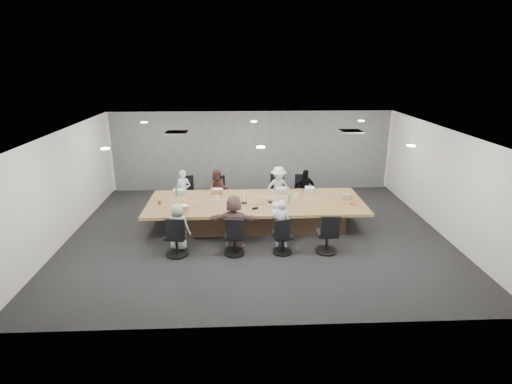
{
  "coord_description": "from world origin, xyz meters",
  "views": [
    {
      "loc": [
        -0.46,
        -9.98,
        4.51
      ],
      "look_at": [
        0.0,
        0.4,
        1.05
      ],
      "focal_mm": 28.0,
      "sensor_mm": 36.0,
      "label": 1
    }
  ],
  "objects_px": {
    "laptop_3": "(308,191)",
    "person_1": "(218,190)",
    "canvas_bag": "(347,196)",
    "person_0": "(184,191)",
    "conference_table": "(256,213)",
    "stapler": "(255,208)",
    "laptop_1": "(217,193)",
    "person_4": "(178,227)",
    "laptop_4": "(181,213)",
    "laptop_0": "(181,193)",
    "chair_7": "(327,236)",
    "chair_0": "(185,195)",
    "person_6": "(281,224)",
    "laptop_2": "(280,192)",
    "person_3": "(305,189)",
    "chair_1": "(219,195)",
    "snack_packet": "(353,204)",
    "chair_5": "(234,239)",
    "person_2": "(279,188)",
    "chair_3": "(302,194)",
    "chair_4": "(176,239)",
    "laptop_6": "(279,211)",
    "laptop_5": "(234,212)",
    "mug_brown": "(159,202)",
    "chair_6": "(283,239)",
    "bottle_green_right": "(290,199)",
    "bottle_clear": "(217,198)",
    "chair_2": "(277,193)",
    "bottle_green_left": "(177,192)"
  },
  "relations": [
    {
      "from": "laptop_1",
      "to": "person_4",
      "type": "xyz_separation_m",
      "value": [
        -0.87,
        -2.15,
        -0.15
      ]
    },
    {
      "from": "bottle_green_left",
      "to": "bottle_clear",
      "type": "relative_size",
      "value": 1.14
    },
    {
      "from": "mug_brown",
      "to": "chair_5",
      "type": "bearing_deg",
      "value": -37.72
    },
    {
      "from": "laptop_1",
      "to": "laptop_6",
      "type": "relative_size",
      "value": 0.96
    },
    {
      "from": "chair_3",
      "to": "stapler",
      "type": "distance_m",
      "value": 2.87
    },
    {
      "from": "chair_7",
      "to": "laptop_2",
      "type": "distance_m",
      "value": 2.67
    },
    {
      "from": "chair_0",
      "to": "person_6",
      "type": "distance_m",
      "value": 4.12
    },
    {
      "from": "conference_table",
      "to": "canvas_bag",
      "type": "bearing_deg",
      "value": 3.01
    },
    {
      "from": "chair_2",
      "to": "snack_packet",
      "type": "xyz_separation_m",
      "value": [
        1.88,
        -2.06,
        0.35
      ]
    },
    {
      "from": "laptop_2",
      "to": "laptop_6",
      "type": "xyz_separation_m",
      "value": [
        -0.2,
        -1.6,
        0.0
      ]
    },
    {
      "from": "laptop_3",
      "to": "person_1",
      "type": "bearing_deg",
      "value": 2.02
    },
    {
      "from": "chair_5",
      "to": "person_4",
      "type": "xyz_separation_m",
      "value": [
        -1.38,
        0.35,
        0.2
      ]
    },
    {
      "from": "chair_7",
      "to": "person_2",
      "type": "height_order",
      "value": "person_2"
    },
    {
      "from": "chair_4",
      "to": "person_1",
      "type": "relative_size",
      "value": 0.64
    },
    {
      "from": "person_1",
      "to": "laptop_0",
      "type": "bearing_deg",
      "value": -151.22
    },
    {
      "from": "laptop_2",
      "to": "laptop_1",
      "type": "bearing_deg",
      "value": 1.35
    },
    {
      "from": "person_4",
      "to": "bottle_green_left",
      "type": "xyz_separation_m",
      "value": [
        -0.3,
        1.93,
        0.26
      ]
    },
    {
      "from": "chair_6",
      "to": "person_2",
      "type": "height_order",
      "value": "person_2"
    },
    {
      "from": "chair_4",
      "to": "person_6",
      "type": "distance_m",
      "value": 2.59
    },
    {
      "from": "chair_3",
      "to": "bottle_green_left",
      "type": "relative_size",
      "value": 3.1
    },
    {
      "from": "canvas_bag",
      "to": "person_0",
      "type": "bearing_deg",
      "value": 165.78
    },
    {
      "from": "chair_5",
      "to": "laptop_5",
      "type": "bearing_deg",
      "value": 96.65
    },
    {
      "from": "canvas_bag",
      "to": "laptop_2",
      "type": "bearing_deg",
      "value": 160.07
    },
    {
      "from": "chair_1",
      "to": "snack_packet",
      "type": "bearing_deg",
      "value": 152.66
    },
    {
      "from": "conference_table",
      "to": "stapler",
      "type": "bearing_deg",
      "value": -94.43
    },
    {
      "from": "stapler",
      "to": "laptop_4",
      "type": "bearing_deg",
      "value": 166.36
    },
    {
      "from": "laptop_1",
      "to": "laptop_3",
      "type": "bearing_deg",
      "value": -176.6
    },
    {
      "from": "bottle_green_left",
      "to": "laptop_6",
      "type": "bearing_deg",
      "value": -25.8
    },
    {
      "from": "snack_packet",
      "to": "chair_6",
      "type": "bearing_deg",
      "value": -147.08
    },
    {
      "from": "chair_2",
      "to": "person_4",
      "type": "height_order",
      "value": "person_4"
    },
    {
      "from": "person_4",
      "to": "bottle_green_right",
      "type": "relative_size",
      "value": 5.11
    },
    {
      "from": "bottle_clear",
      "to": "snack_packet",
      "type": "relative_size",
      "value": 1.22
    },
    {
      "from": "chair_1",
      "to": "chair_7",
      "type": "relative_size",
      "value": 0.87
    },
    {
      "from": "chair_4",
      "to": "laptop_2",
      "type": "distance_m",
      "value": 3.73
    },
    {
      "from": "chair_3",
      "to": "laptop_4",
      "type": "relative_size",
      "value": 2.11
    },
    {
      "from": "laptop_6",
      "to": "person_6",
      "type": "bearing_deg",
      "value": -90.61
    },
    {
      "from": "person_1",
      "to": "person_3",
      "type": "distance_m",
      "value": 2.7
    },
    {
      "from": "laptop_3",
      "to": "person_4",
      "type": "bearing_deg",
      "value": 44.57
    },
    {
      "from": "chair_5",
      "to": "laptop_5",
      "type": "xyz_separation_m",
      "value": [
        0.0,
        0.9,
        0.35
      ]
    },
    {
      "from": "person_2",
      "to": "chair_7",
      "type": "bearing_deg",
      "value": -86.37
    },
    {
      "from": "person_1",
      "to": "snack_packet",
      "type": "bearing_deg",
      "value": -22.73
    },
    {
      "from": "chair_4",
      "to": "laptop_2",
      "type": "relative_size",
      "value": 2.62
    },
    {
      "from": "chair_7",
      "to": "laptop_3",
      "type": "xyz_separation_m",
      "value": [
        -0.07,
        2.5,
        0.33
      ]
    },
    {
      "from": "canvas_bag",
      "to": "chair_4",
      "type": "bearing_deg",
      "value": -158.16
    },
    {
      "from": "person_0",
      "to": "laptop_1",
      "type": "xyz_separation_m",
      "value": [
        1.07,
        -0.55,
        0.11
      ]
    },
    {
      "from": "chair_5",
      "to": "canvas_bag",
      "type": "relative_size",
      "value": 3.15
    },
    {
      "from": "laptop_3",
      "to": "conference_table",
      "type": "bearing_deg",
      "value": 40.21
    },
    {
      "from": "bottle_green_right",
      "to": "mug_brown",
      "type": "xyz_separation_m",
      "value": [
        -3.57,
        0.05,
        -0.06
      ]
    },
    {
      "from": "laptop_4",
      "to": "laptop_6",
      "type": "xyz_separation_m",
      "value": [
        2.55,
        0.0,
        0.0
      ]
    },
    {
      "from": "laptop_4",
      "to": "laptop_0",
      "type": "bearing_deg",
      "value": 88.76
    }
  ]
}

